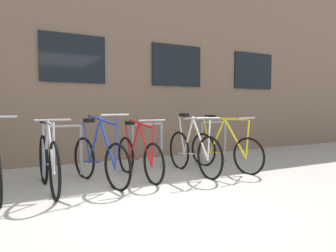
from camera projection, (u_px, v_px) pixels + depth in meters
name	position (u px, v px, depth m)	size (l,w,h in m)	color
ground_plane	(136.00, 206.00, 3.78)	(42.00, 42.00, 0.00)	#9E998E
storefront_building	(46.00, 68.00, 9.62)	(28.00, 7.29, 4.64)	#7A604C
bike_rack	(63.00, 146.00, 5.18)	(6.64, 0.05, 0.87)	gray
bicycle_silver	(48.00, 162.00, 4.46)	(0.44, 1.75, 1.03)	black
bicycle_blue	(99.00, 158.00, 4.85)	(0.51, 1.67, 1.08)	black
bicycle_white	(193.00, 151.00, 5.62)	(0.44, 1.73, 1.06)	black
bicycle_red	(139.00, 156.00, 5.27)	(0.44, 1.69, 0.99)	black
bicycle_yellow	(224.00, 149.00, 5.95)	(0.49, 1.73, 1.02)	black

